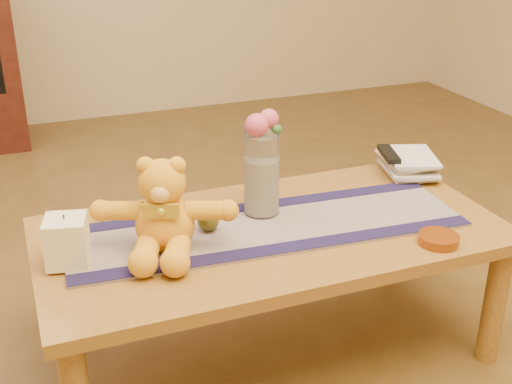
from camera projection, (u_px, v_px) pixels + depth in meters
name	position (u px, v px, depth m)	size (l,w,h in m)	color
floor	(270.00, 349.00, 2.20)	(5.50, 5.50, 0.00)	#533817
coffee_table_top	(271.00, 234.00, 2.02)	(1.40, 0.70, 0.04)	brown
table_leg_fr	(494.00, 304.00, 2.08)	(0.07, 0.07, 0.41)	brown
table_leg_bl	(54.00, 290.00, 2.15)	(0.07, 0.07, 0.41)	brown
table_leg_br	(395.00, 225.00, 2.57)	(0.07, 0.07, 0.41)	brown
persian_runner	(268.00, 227.00, 2.01)	(1.20, 0.35, 0.01)	#1C1F4F
runner_border_near	(284.00, 248.00, 1.89)	(1.20, 0.06, 0.00)	#18133A
runner_border_far	(253.00, 206.00, 2.14)	(1.20, 0.06, 0.00)	#18133A
teddy_bear	(164.00, 206.00, 1.84)	(0.38, 0.32, 0.26)	orange
pillar_candle	(67.00, 241.00, 1.79)	(0.11, 0.11, 0.13)	#FFF0BB
candle_wick	(64.00, 217.00, 1.76)	(0.00, 0.00, 0.01)	black
glass_vase	(262.00, 174.00, 2.05)	(0.11, 0.11, 0.26)	silver
potpourri_fill	(262.00, 186.00, 2.06)	(0.09, 0.09, 0.18)	beige
rose_left	(257.00, 125.00, 1.96)	(0.07, 0.07, 0.07)	#CF4965
rose_right	(269.00, 119.00, 1.99)	(0.06, 0.06, 0.06)	#CF4965
blue_flower_back	(261.00, 122.00, 2.02)	(0.04, 0.04, 0.04)	#465299
blue_flower_side	(250.00, 127.00, 1.99)	(0.04, 0.04, 0.04)	#465299
leaf_sprig	(277.00, 129.00, 1.98)	(0.03, 0.03, 0.03)	#33662D
bronze_ball	(208.00, 220.00, 1.97)	(0.07, 0.07, 0.07)	#4A4618
book_bottom	(386.00, 172.00, 2.40)	(0.17, 0.22, 0.02)	beige
book_lower	(388.00, 168.00, 2.39)	(0.16, 0.22, 0.02)	beige
book_upper	(385.00, 162.00, 2.38)	(0.17, 0.22, 0.02)	beige
book_top	(389.00, 158.00, 2.37)	(0.16, 0.22, 0.02)	beige
tv_remote	(389.00, 154.00, 2.36)	(0.04, 0.16, 0.02)	black
amber_dish	(439.00, 239.00, 1.92)	(0.12, 0.12, 0.03)	#BF5914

